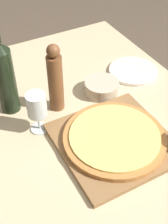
{
  "coord_description": "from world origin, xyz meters",
  "views": [
    {
      "loc": [
        -0.43,
        -0.69,
        1.58
      ],
      "look_at": [
        -0.03,
        0.03,
        0.82
      ],
      "focal_mm": 50.0,
      "sensor_mm": 36.0,
      "label": 1
    }
  ],
  "objects_px": {
    "wine_glass": "(37,106)",
    "pizza": "(114,137)",
    "pepper_mill": "(55,80)",
    "small_bowl": "(102,87)",
    "wine_bottle": "(5,76)"
  },
  "relations": [
    {
      "from": "wine_bottle",
      "to": "wine_glass",
      "type": "distance_m",
      "value": 0.17
    },
    {
      "from": "pizza",
      "to": "pepper_mill",
      "type": "relative_size",
      "value": 1.28
    },
    {
      "from": "wine_bottle",
      "to": "pepper_mill",
      "type": "bearing_deg",
      "value": -25.83
    },
    {
      "from": "pizza",
      "to": "small_bowl",
      "type": "relative_size",
      "value": 2.53
    },
    {
      "from": "pizza",
      "to": "pepper_mill",
      "type": "distance_m",
      "value": 0.3
    },
    {
      "from": "wine_glass",
      "to": "pizza",
      "type": "bearing_deg",
      "value": -42.96
    },
    {
      "from": "pizza",
      "to": "wine_bottle",
      "type": "relative_size",
      "value": 0.94
    },
    {
      "from": "pizza",
      "to": "wine_bottle",
      "type": "bearing_deg",
      "value": 126.5
    },
    {
      "from": "pepper_mill",
      "to": "small_bowl",
      "type": "xyz_separation_m",
      "value": [
        0.2,
        -0.01,
        -0.11
      ]
    },
    {
      "from": "wine_bottle",
      "to": "small_bowl",
      "type": "relative_size",
      "value": 2.7
    },
    {
      "from": "pepper_mill",
      "to": "wine_glass",
      "type": "height_order",
      "value": "pepper_mill"
    },
    {
      "from": "pizza",
      "to": "wine_glass",
      "type": "relative_size",
      "value": 2.21
    },
    {
      "from": "pizza",
      "to": "wine_glass",
      "type": "distance_m",
      "value": 0.29
    },
    {
      "from": "pizza",
      "to": "wine_bottle",
      "type": "xyz_separation_m",
      "value": [
        -0.26,
        0.35,
        0.12
      ]
    },
    {
      "from": "small_bowl",
      "to": "pepper_mill",
      "type": "bearing_deg",
      "value": 178.41
    }
  ]
}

